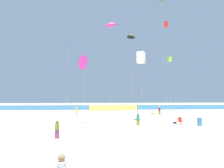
# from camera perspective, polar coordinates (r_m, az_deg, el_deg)

# --- Properties ---
(ground_plane) EXTENTS (120.00, 120.00, 0.00)m
(ground_plane) POSITION_cam_1_polar(r_m,az_deg,el_deg) (17.86, 4.87, -15.84)
(ground_plane) COLOR beige
(ocean_band) EXTENTS (120.00, 20.00, 0.01)m
(ocean_band) POSITION_cam_1_polar(r_m,az_deg,el_deg) (53.23, -0.28, -7.56)
(ocean_band) COLOR teal
(ocean_band) RESTS_ON ground
(beachgoer_maroon_shirt) EXTENTS (0.37, 0.37, 1.61)m
(beachgoer_maroon_shirt) POSITION_cam_1_polar(r_m,az_deg,el_deg) (34.49, 15.36, -8.26)
(beachgoer_maroon_shirt) COLOR olive
(beachgoer_maroon_shirt) RESTS_ON ground
(beachgoer_teal_shirt) EXTENTS (0.37, 0.37, 1.62)m
(beachgoer_teal_shirt) POSITION_cam_1_polar(r_m,az_deg,el_deg) (22.07, 8.55, -11.14)
(beachgoer_teal_shirt) COLOR olive
(beachgoer_teal_shirt) RESTS_ON ground
(beachgoer_mustard_shirt) EXTENTS (0.36, 0.36, 1.59)m
(beachgoer_mustard_shirt) POSITION_cam_1_polar(r_m,az_deg,el_deg) (31.57, -11.59, -8.80)
(beachgoer_mustard_shirt) COLOR #99B28C
(beachgoer_mustard_shirt) RESTS_ON ground
(beachgoer_olive_shirt) EXTENTS (0.37, 0.37, 1.60)m
(beachgoer_olive_shirt) POSITION_cam_1_polar(r_m,az_deg,el_deg) (16.36, -17.61, -13.79)
(beachgoer_olive_shirt) COLOR #7A3872
(beachgoer_olive_shirt) RESTS_ON ground
(folding_beach_chair) EXTENTS (0.52, 0.65, 0.89)m
(folding_beach_chair) POSITION_cam_1_polar(r_m,az_deg,el_deg) (24.46, 21.55, -11.13)
(folding_beach_chair) COLOR red
(folding_beach_chair) RESTS_ON ground
(trash_barrel) EXTENTS (0.55, 0.55, 0.99)m
(trash_barrel) POSITION_cam_1_polar(r_m,az_deg,el_deg) (24.22, 26.87, -11.01)
(trash_barrel) COLOR teal
(trash_barrel) RESTS_ON ground
(volleyball_net) EXTENTS (7.80, 1.22, 2.40)m
(volleyball_net) POSITION_cam_1_polar(r_m,az_deg,el_deg) (27.57, 0.58, -8.02)
(volleyball_net) COLOR #4C4C51
(volleyball_net) RESTS_ON ground
(beach_handbag) EXTENTS (0.38, 0.19, 0.30)m
(beach_handbag) POSITION_cam_1_polar(r_m,az_deg,el_deg) (24.45, 19.99, -11.91)
(beach_handbag) COLOR navy
(beach_handbag) RESTS_ON ground
(kite_black_inflatable) EXTENTS (1.64, 1.70, 13.61)m
(kite_black_inflatable) POSITION_cam_1_polar(r_m,az_deg,el_deg) (29.15, 6.24, 15.05)
(kite_black_inflatable) COLOR silver
(kite_black_inflatable) RESTS_ON ground
(kite_white_box) EXTENTS (1.35, 1.35, 9.82)m
(kite_white_box) POSITION_cam_1_polar(r_m,az_deg,el_deg) (24.94, 9.52, 8.63)
(kite_white_box) COLOR silver
(kite_white_box) RESTS_ON ground
(kite_magenta_delta) EXTENTS (1.54, 1.47, 8.73)m
(kite_magenta_delta) POSITION_cam_1_polar(r_m,az_deg,el_deg) (22.18, -9.25, 6.97)
(kite_magenta_delta) COLOR silver
(kite_magenta_delta) RESTS_ON ground
(kite_red_box) EXTENTS (0.99, 0.99, 19.11)m
(kite_red_box) POSITION_cam_1_polar(r_m,az_deg,el_deg) (40.18, 17.28, 18.12)
(kite_red_box) COLOR silver
(kite_red_box) RESTS_ON ground
(kite_lime_box) EXTENTS (0.54, 0.54, 10.51)m
(kite_lime_box) POSITION_cam_1_polar(r_m,az_deg,el_deg) (32.72, 18.40, 7.72)
(kite_lime_box) COLOR silver
(kite_lime_box) RESTS_ON ground
(kite_magenta_inflatable) EXTENTS (2.58, 0.87, 19.01)m
(kite_magenta_inflatable) POSITION_cam_1_polar(r_m,az_deg,el_deg) (38.21, -0.28, 18.81)
(kite_magenta_inflatable) COLOR silver
(kite_magenta_inflatable) RESTS_ON ground
(kite_blue_diamond) EXTENTS (0.60, 0.60, 13.29)m
(kite_blue_diamond) POSITION_cam_1_polar(r_m,az_deg,el_deg) (33.56, -14.47, 12.04)
(kite_blue_diamond) COLOR silver
(kite_blue_diamond) RESTS_ON ground
(kite_green_tube) EXTENTS (0.78, 1.95, 20.60)m
(kite_green_tube) POSITION_cam_1_polar(r_m,az_deg,el_deg) (34.43, 16.04, 25.13)
(kite_green_tube) COLOR silver
(kite_green_tube) RESTS_ON ground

